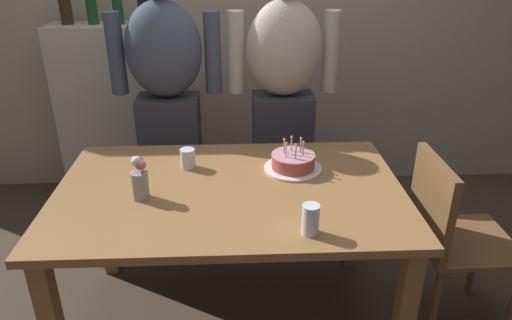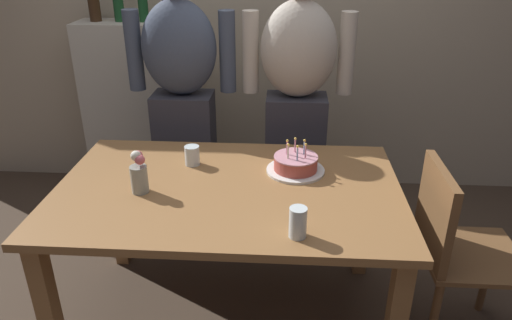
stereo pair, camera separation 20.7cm
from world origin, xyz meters
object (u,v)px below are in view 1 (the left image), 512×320
Objects in this scene: birthday_cake at (293,163)px; water_glass_far at (311,220)px; person_man_bearded at (168,105)px; person_woman_cardigan at (283,103)px; flower_vase at (139,179)px; dining_chair at (448,231)px; water_glass_near at (188,159)px.

water_glass_far is at bearing -89.84° from birthday_cake.
water_glass_far is 0.07× the size of person_man_bearded.
water_glass_far is 1.11m from person_woman_cardigan.
flower_vase is at bearing 88.57° from person_man_bearded.
water_glass_far is 0.81m from dining_chair.
water_glass_near is at bearing 174.77° from birthday_cake.
water_glass_near is (-0.49, 0.04, 0.01)m from birthday_cake.
water_glass_near is 0.50× the size of flower_vase.
person_woman_cardigan is at bearing 50.67° from flower_vase.
dining_chair is (0.69, 0.32, -0.28)m from water_glass_far.
dining_chair is at bearing -16.95° from birthday_cake.
person_woman_cardigan reaches higher than dining_chair.
person_man_bearded is 1.59m from dining_chair.
flower_vase is 0.22× the size of dining_chair.
water_glass_far is at bearing 114.67° from dining_chair.
person_woman_cardigan is (0.50, 0.54, 0.09)m from water_glass_near.
person_man_bearded reaches higher than water_glass_far.
person_man_bearded reaches higher than dining_chair.
water_glass_near is 0.75m from water_glass_far.
flower_vase is at bearing 156.18° from water_glass_far.
birthday_cake reaches higher than water_glass_near.
flower_vase is (-0.66, -0.23, 0.05)m from birthday_cake.
water_glass_near is at bearing 47.17° from person_woman_cardigan.
birthday_cake is 0.59m from person_woman_cardigan.
water_glass_near is at bearing 77.80° from dining_chair.
person_man_bearded reaches higher than birthday_cake.
person_woman_cardigan is 1.10m from dining_chair.
dining_chair is at bearing 24.67° from water_glass_far.
person_woman_cardigan reaches higher than water_glass_near.
flower_vase reaches higher than dining_chair.
dining_chair is (0.69, -0.21, -0.26)m from birthday_cake.
person_woman_cardigan is (0.01, 0.58, 0.10)m from birthday_cake.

